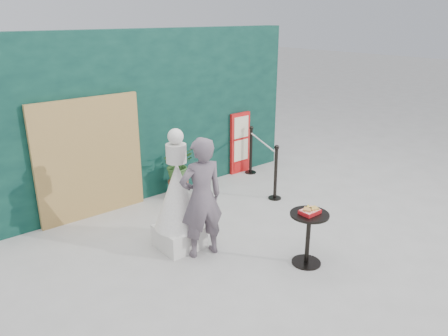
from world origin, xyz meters
TOP-DOWN VIEW (x-y plane):
  - ground at (0.00, 0.00)m, footprint 60.00×60.00m
  - back_wall at (0.00, 3.15)m, footprint 6.00×0.30m
  - bamboo_fence at (-1.40, 2.94)m, footprint 1.80×0.08m
  - woman at (-0.77, 0.76)m, footprint 0.70×0.53m
  - menu_board at (1.90, 2.95)m, footprint 0.50×0.07m
  - statue at (-0.91, 1.13)m, footprint 0.70×0.70m
  - cafe_table at (0.17, -0.36)m, footprint 0.52×0.52m
  - food_basket at (0.17, -0.36)m, footprint 0.26×0.19m
  - planter at (0.11, 2.66)m, footprint 0.56×0.49m
  - stanchion_barrier at (1.74, 2.12)m, footprint 0.84×1.54m

SIDE VIEW (x-z plane):
  - ground at x=0.00m, z-range 0.00..0.00m
  - stanchion_barrier at x=1.74m, z-range -0.02..1.01m
  - cafe_table at x=0.17m, z-range 0.12..0.87m
  - planter at x=0.11m, z-range 0.08..1.03m
  - menu_board at x=1.90m, z-range 0.00..1.30m
  - statue at x=-0.91m, z-range -0.16..1.62m
  - food_basket at x=0.17m, z-range 0.73..0.84m
  - woman at x=-0.77m, z-range 0.00..1.72m
  - bamboo_fence at x=-1.40m, z-range 0.00..2.00m
  - back_wall at x=0.00m, z-range 0.00..3.00m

